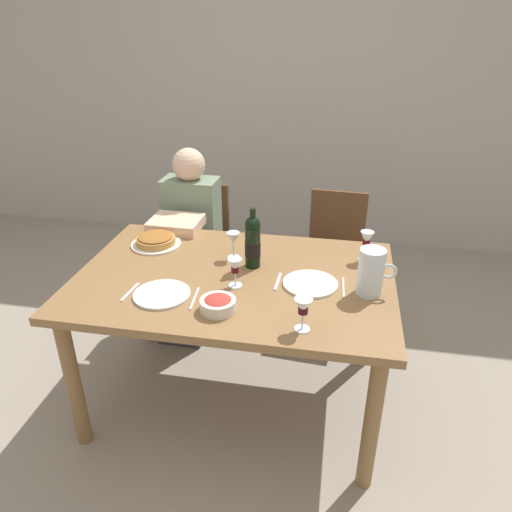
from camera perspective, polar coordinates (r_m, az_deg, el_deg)
name	(u,v)px	position (r m, az deg, el deg)	size (l,w,h in m)	color
ground_plane	(237,397)	(2.72, -2.27, -16.46)	(8.00, 8.00, 0.00)	gray
back_wall	(292,79)	(4.18, 4.36, 20.39)	(8.00, 0.10, 2.80)	#B2ADA3
dining_table	(235,292)	(2.32, -2.57, -4.36)	(1.50, 1.00, 0.76)	olive
wine_bottle	(253,242)	(2.30, -0.40, 1.69)	(0.08, 0.08, 0.30)	black
water_pitcher	(371,275)	(2.14, 13.54, -2.17)	(0.17, 0.11, 0.22)	silver
baked_tart	(156,240)	(2.61, -11.89, 1.85)	(0.27, 0.27, 0.06)	silver
salad_bowl	(217,304)	(2.00, -4.70, -5.71)	(0.15, 0.15, 0.06)	silver
wine_glass_left_diner	(367,240)	(2.43, 13.08, 1.89)	(0.07, 0.07, 0.15)	silver
wine_glass_right_diner	(233,240)	(2.39, -2.73, 1.97)	(0.07, 0.07, 0.14)	silver
wine_glass_centre	(303,308)	(1.85, 5.65, -6.18)	(0.07, 0.07, 0.14)	silver
wine_glass_spare	(235,267)	(2.14, -2.52, -1.36)	(0.07, 0.07, 0.14)	silver
dinner_plate_left_setting	(310,284)	(2.20, 6.50, -3.31)	(0.25, 0.25, 0.01)	white
dinner_plate_right_setting	(162,294)	(2.15, -11.18, -4.52)	(0.25, 0.25, 0.01)	silver
fork_left_setting	(278,281)	(2.22, 2.63, -3.05)	(0.16, 0.01, 0.01)	silver
knife_left_setting	(343,287)	(2.20, 10.39, -3.71)	(0.18, 0.01, 0.01)	silver
knife_right_setting	(195,298)	(2.11, -7.35, -5.03)	(0.18, 0.01, 0.01)	silver
spoon_right_setting	(130,292)	(2.21, -14.82, -4.16)	(0.16, 0.01, 0.01)	silver
chair_left	(200,241)	(3.26, -6.75, 1.81)	(0.41, 0.41, 0.87)	brown
diner_left	(187,239)	(3.01, -8.22, 1.99)	(0.34, 0.51, 1.16)	gray
chair_right	(334,251)	(3.14, 9.31, 0.60)	(0.43, 0.43, 0.87)	brown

